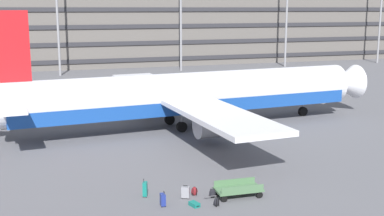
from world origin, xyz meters
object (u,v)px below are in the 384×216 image
object	(u,v)px
suitcase_scuffed	(163,200)
backpack_purple	(194,191)
suitcase_upright	(145,189)
backpack_silver	(213,193)
baggage_cart	(238,189)
suitcase_red	(194,204)
airliner	(184,95)
backpack_teal	(216,202)
suitcase_navy	(185,192)

from	to	relation	value
suitcase_scuffed	backpack_purple	bearing A→B (deg)	24.18
suitcase_upright	backpack_silver	distance (m)	3.77
backpack_purple	baggage_cart	size ratio (longest dim) A/B	0.17
suitcase_red	backpack_purple	size ratio (longest dim) A/B	1.27
airliner	suitcase_red	size ratio (longest dim) A/B	53.06
backpack_purple	baggage_cart	bearing A→B (deg)	-21.79
backpack_teal	backpack_purple	bearing A→B (deg)	107.61
suitcase_navy	backpack_silver	xyz separation A→B (m)	(1.47, -0.35, -0.11)
suitcase_scuffed	backpack_teal	bearing A→B (deg)	-19.44
backpack_purple	suitcase_red	bearing A→B (deg)	-108.41
suitcase_scuffed	backpack_teal	xyz separation A→B (m)	(2.68, -0.94, -0.13)
airliner	suitcase_upright	bearing A→B (deg)	-114.93
backpack_silver	suitcase_navy	bearing A→B (deg)	166.57
airliner	suitcase_navy	xyz separation A→B (m)	(-4.97, -16.10, -2.53)
suitcase_navy	suitcase_scuffed	xyz separation A→B (m)	(-1.47, -0.67, 0.00)
backpack_purple	suitcase_scuffed	bearing A→B (deg)	-155.82
suitcase_red	suitcase_scuffed	world-z (taller)	suitcase_scuffed
backpack_teal	baggage_cart	world-z (taller)	baggage_cart
suitcase_navy	backpack_teal	bearing A→B (deg)	-53.18
suitcase_scuffed	suitcase_upright	bearing A→B (deg)	109.90
suitcase_scuffed	baggage_cart	size ratio (longest dim) A/B	0.24
backpack_purple	backpack_silver	distance (m)	1.06
backpack_silver	baggage_cart	xyz separation A→B (m)	(1.43, -0.29, 0.18)
suitcase_navy	suitcase_scuffed	size ratio (longest dim) A/B	1.00
suitcase_navy	backpack_teal	xyz separation A→B (m)	(1.21, -1.61, -0.12)
backpack_purple	baggage_cart	distance (m)	2.47
airliner	suitcase_navy	size ratio (longest dim) A/B	47.85
suitcase_navy	suitcase_upright	distance (m)	2.28
airliner	backpack_purple	distance (m)	16.63
suitcase_navy	backpack_purple	size ratio (longest dim) A/B	1.41
suitcase_upright	baggage_cart	bearing A→B (deg)	-17.97
suitcase_scuffed	backpack_silver	xyz separation A→B (m)	(2.94, 0.31, -0.12)
suitcase_upright	suitcase_red	bearing A→B (deg)	-45.27
suitcase_red	backpack_teal	size ratio (longest dim) A/B	1.31
suitcase_upright	suitcase_navy	bearing A→B (deg)	-25.05
suitcase_scuffed	baggage_cart	bearing A→B (deg)	0.27
suitcase_upright	backpack_purple	size ratio (longest dim) A/B	1.83
suitcase_red	suitcase_navy	xyz separation A→B (m)	(-0.11, 1.23, 0.25)
suitcase_scuffed	backpack_silver	world-z (taller)	suitcase_scuffed
airliner	suitcase_scuffed	world-z (taller)	airliner
airliner	suitcase_red	bearing A→B (deg)	-105.68
suitcase_scuffed	backpack_purple	xyz separation A→B (m)	(2.08, 0.93, -0.12)
suitcase_upright	backpack_silver	xyz separation A→B (m)	(3.53, -1.31, -0.20)
airliner	suitcase_upright	size ratio (longest dim) A/B	36.86
suitcase_upright	backpack_teal	xyz separation A→B (m)	(3.27, -2.57, -0.21)
backpack_purple	backpack_teal	size ratio (longest dim) A/B	1.03
suitcase_navy	suitcase_upright	size ratio (longest dim) A/B	0.77
suitcase_upright	backpack_teal	bearing A→B (deg)	-38.23
suitcase_red	backpack_silver	size ratio (longest dim) A/B	1.26
airliner	suitcase_navy	bearing A→B (deg)	-107.17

